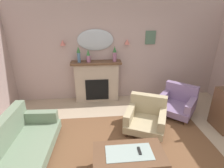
{
  "coord_description": "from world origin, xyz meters",
  "views": [
    {
      "loc": [
        -0.64,
        -2.32,
        2.46
      ],
      "look_at": [
        -0.29,
        1.32,
        0.92
      ],
      "focal_mm": 28.42,
      "sensor_mm": 36.0,
      "label": 1
    }
  ],
  "objects_px": {
    "armchair_beside_couch": "(146,116)",
    "mantel_vase_left": "(115,54)",
    "floral_couch": "(17,146)",
    "framed_picture": "(150,38)",
    "armchair_near_fireplace": "(178,102)",
    "wall_sconce_right": "(127,42)",
    "mantel_vase_centre": "(88,56)",
    "coffee_table": "(129,156)",
    "fireplace": "(97,82)",
    "wall_sconce_left": "(63,43)",
    "wall_mirror": "(95,40)",
    "mantel_vase_right": "(79,54)",
    "tv_remote": "(139,151)"
  },
  "relations": [
    {
      "from": "armchair_beside_couch",
      "to": "armchair_near_fireplace",
      "type": "bearing_deg",
      "value": 30.06
    },
    {
      "from": "floral_couch",
      "to": "armchair_beside_couch",
      "type": "relative_size",
      "value": 1.64
    },
    {
      "from": "coffee_table",
      "to": "wall_mirror",
      "type": "bearing_deg",
      "value": 99.13
    },
    {
      "from": "mantel_vase_left",
      "to": "coffee_table",
      "type": "distance_m",
      "value": 2.77
    },
    {
      "from": "wall_sconce_left",
      "to": "wall_sconce_right",
      "type": "distance_m",
      "value": 1.7
    },
    {
      "from": "framed_picture",
      "to": "coffee_table",
      "type": "height_order",
      "value": "framed_picture"
    },
    {
      "from": "mantel_vase_left",
      "to": "floral_couch",
      "type": "bearing_deg",
      "value": -131.26
    },
    {
      "from": "mantel_vase_right",
      "to": "tv_remote",
      "type": "relative_size",
      "value": 2.61
    },
    {
      "from": "wall_mirror",
      "to": "framed_picture",
      "type": "bearing_deg",
      "value": 0.38
    },
    {
      "from": "mantel_vase_left",
      "to": "wall_sconce_left",
      "type": "height_order",
      "value": "wall_sconce_left"
    },
    {
      "from": "coffee_table",
      "to": "floral_couch",
      "type": "xyz_separation_m",
      "value": [
        -1.83,
        0.44,
        -0.06
      ]
    },
    {
      "from": "wall_sconce_left",
      "to": "floral_couch",
      "type": "relative_size",
      "value": 0.08
    },
    {
      "from": "wall_sconce_left",
      "to": "coffee_table",
      "type": "height_order",
      "value": "wall_sconce_left"
    },
    {
      "from": "coffee_table",
      "to": "floral_couch",
      "type": "relative_size",
      "value": 0.63
    },
    {
      "from": "mantel_vase_centre",
      "to": "wall_sconce_right",
      "type": "distance_m",
      "value": 1.11
    },
    {
      "from": "mantel_vase_centre",
      "to": "framed_picture",
      "type": "distance_m",
      "value": 1.76
    },
    {
      "from": "armchair_near_fireplace",
      "to": "floral_couch",
      "type": "bearing_deg",
      "value": -159.36
    },
    {
      "from": "mantel_vase_centre",
      "to": "framed_picture",
      "type": "xyz_separation_m",
      "value": [
        1.7,
        0.18,
        0.43
      ]
    },
    {
      "from": "armchair_beside_couch",
      "to": "mantel_vase_left",
      "type": "bearing_deg",
      "value": 110.86
    },
    {
      "from": "tv_remote",
      "to": "floral_couch",
      "type": "distance_m",
      "value": 2.04
    },
    {
      "from": "framed_picture",
      "to": "armchair_near_fireplace",
      "type": "distance_m",
      "value": 1.86
    },
    {
      "from": "coffee_table",
      "to": "armchair_beside_couch",
      "type": "height_order",
      "value": "armchair_beside_couch"
    },
    {
      "from": "mantel_vase_right",
      "to": "floral_couch",
      "type": "height_order",
      "value": "mantel_vase_right"
    },
    {
      "from": "mantel_vase_centre",
      "to": "coffee_table",
      "type": "relative_size",
      "value": 0.31
    },
    {
      "from": "wall_mirror",
      "to": "wall_sconce_right",
      "type": "relative_size",
      "value": 6.86
    },
    {
      "from": "mantel_vase_left",
      "to": "wall_mirror",
      "type": "height_order",
      "value": "wall_mirror"
    },
    {
      "from": "fireplace",
      "to": "armchair_near_fireplace",
      "type": "relative_size",
      "value": 1.19
    },
    {
      "from": "wall_sconce_right",
      "to": "armchair_beside_couch",
      "type": "xyz_separation_m",
      "value": [
        0.19,
        -1.55,
        -1.35
      ]
    },
    {
      "from": "mantel_vase_left",
      "to": "wall_sconce_left",
      "type": "bearing_deg",
      "value": 174.92
    },
    {
      "from": "wall_sconce_left",
      "to": "armchair_beside_couch",
      "type": "bearing_deg",
      "value": -39.26
    },
    {
      "from": "mantel_vase_right",
      "to": "wall_sconce_right",
      "type": "xyz_separation_m",
      "value": [
        1.3,
        0.12,
        0.27
      ]
    },
    {
      "from": "armchair_near_fireplace",
      "to": "mantel_vase_right",
      "type": "bearing_deg",
      "value": 160.53
    },
    {
      "from": "mantel_vase_right",
      "to": "framed_picture",
      "type": "distance_m",
      "value": 1.99
    },
    {
      "from": "armchair_beside_couch",
      "to": "tv_remote",
      "type": "bearing_deg",
      "value": -110.82
    },
    {
      "from": "mantel_vase_right",
      "to": "mantel_vase_left",
      "type": "height_order",
      "value": "mantel_vase_right"
    },
    {
      "from": "mantel_vase_left",
      "to": "framed_picture",
      "type": "xyz_separation_m",
      "value": [
        1.0,
        0.18,
        0.39
      ]
    },
    {
      "from": "wall_sconce_left",
      "to": "armchair_beside_couch",
      "type": "height_order",
      "value": "wall_sconce_left"
    },
    {
      "from": "wall_mirror",
      "to": "armchair_beside_couch",
      "type": "height_order",
      "value": "wall_mirror"
    },
    {
      "from": "framed_picture",
      "to": "tv_remote",
      "type": "height_order",
      "value": "framed_picture"
    },
    {
      "from": "wall_sconce_right",
      "to": "armchair_near_fireplace",
      "type": "bearing_deg",
      "value": -40.48
    },
    {
      "from": "wall_sconce_right",
      "to": "armchair_near_fireplace",
      "type": "relative_size",
      "value": 0.12
    },
    {
      "from": "wall_mirror",
      "to": "wall_sconce_left",
      "type": "xyz_separation_m",
      "value": [
        -0.85,
        -0.05,
        -0.05
      ]
    },
    {
      "from": "coffee_table",
      "to": "framed_picture",
      "type": "bearing_deg",
      "value": 69.14
    },
    {
      "from": "mantel_vase_centre",
      "to": "wall_sconce_right",
      "type": "height_order",
      "value": "wall_sconce_right"
    },
    {
      "from": "mantel_vase_right",
      "to": "framed_picture",
      "type": "relative_size",
      "value": 1.16
    },
    {
      "from": "floral_couch",
      "to": "mantel_vase_right",
      "type": "bearing_deg",
      "value": 66.5
    },
    {
      "from": "mantel_vase_left",
      "to": "floral_couch",
      "type": "xyz_separation_m",
      "value": [
        -1.88,
        -2.15,
        -1.04
      ]
    },
    {
      "from": "coffee_table",
      "to": "fireplace",
      "type": "bearing_deg",
      "value": 99.61
    },
    {
      "from": "mantel_vase_right",
      "to": "framed_picture",
      "type": "height_order",
      "value": "framed_picture"
    },
    {
      "from": "mantel_vase_right",
      "to": "wall_mirror",
      "type": "bearing_deg",
      "value": 20.7
    }
  ]
}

